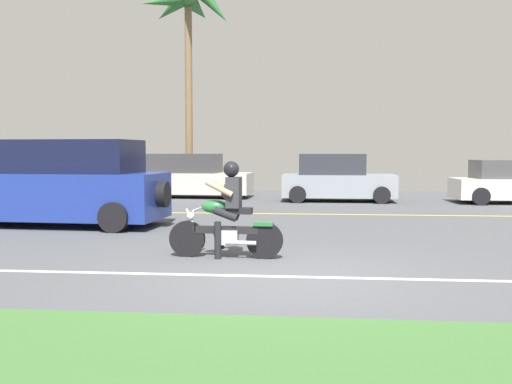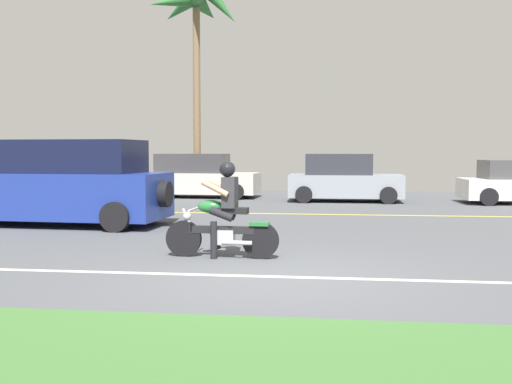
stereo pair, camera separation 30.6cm
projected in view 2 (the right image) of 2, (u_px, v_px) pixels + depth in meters
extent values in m
cube|color=#4C4F54|center=(291.00, 244.00, 11.11)|extent=(56.00, 30.00, 0.04)
cube|color=silver|center=(275.00, 277.00, 8.12)|extent=(50.40, 0.12, 0.01)
cube|color=yellow|center=(305.00, 214.00, 16.26)|extent=(50.40, 0.12, 0.01)
cylinder|color=black|center=(184.00, 238.00, 9.70)|extent=(0.58, 0.12, 0.58)
cylinder|color=black|center=(261.00, 240.00, 9.48)|extent=(0.58, 0.12, 0.58)
cylinder|color=#B7BAC1|center=(189.00, 224.00, 9.67)|extent=(0.26, 0.06, 0.50)
cube|color=black|center=(222.00, 230.00, 9.58)|extent=(1.06, 0.15, 0.12)
cube|color=#B7BAC1|center=(225.00, 237.00, 9.58)|extent=(0.32, 0.21, 0.23)
ellipsoid|color=#236B33|center=(211.00, 207.00, 9.59)|extent=(0.42, 0.23, 0.21)
cube|color=black|center=(233.00, 211.00, 9.53)|extent=(0.47, 0.24, 0.10)
cube|color=#236B33|center=(259.00, 224.00, 9.47)|extent=(0.32, 0.17, 0.06)
cylinder|color=#B7BAC1|center=(194.00, 209.00, 9.64)|extent=(0.07, 0.60, 0.03)
sphere|color=#B7BAC1|center=(187.00, 216.00, 9.67)|extent=(0.14, 0.14, 0.14)
cylinder|color=#B7BAC1|center=(237.00, 243.00, 9.43)|extent=(0.49, 0.09, 0.07)
cube|color=#2D2D33|center=(230.00, 192.00, 9.52)|extent=(0.23, 0.32, 0.48)
sphere|color=black|center=(227.00, 169.00, 9.50)|extent=(0.25, 0.25, 0.25)
cylinder|color=black|center=(224.00, 213.00, 9.66)|extent=(0.39, 0.15, 0.24)
cylinder|color=black|center=(221.00, 214.00, 9.47)|extent=(0.39, 0.15, 0.24)
cylinder|color=black|center=(214.00, 240.00, 9.48)|extent=(0.11, 0.11, 0.59)
cylinder|color=black|center=(215.00, 240.00, 9.73)|extent=(0.20, 0.12, 0.33)
cylinder|color=tan|center=(221.00, 187.00, 9.74)|extent=(0.44, 0.11, 0.27)
cylinder|color=tan|center=(215.00, 188.00, 9.36)|extent=(0.44, 0.11, 0.27)
cube|color=navy|center=(61.00, 195.00, 13.84)|extent=(4.91, 2.15, 1.03)
cube|color=black|center=(64.00, 156.00, 13.76)|extent=(3.55, 1.81, 0.74)
cylinder|color=black|center=(148.00, 209.00, 14.47)|extent=(0.65, 0.26, 0.64)
cylinder|color=black|center=(16.00, 206.00, 15.10)|extent=(0.65, 0.26, 0.64)
cylinder|color=black|center=(115.00, 217.00, 12.63)|extent=(0.65, 0.26, 0.64)
cylinder|color=black|center=(165.00, 194.00, 13.38)|extent=(0.23, 0.59, 0.58)
cube|color=navy|center=(39.00, 185.00, 20.27)|extent=(4.13, 1.80, 0.80)
cube|color=black|center=(31.00, 162.00, 20.25)|extent=(2.41, 1.52, 0.74)
cylinder|color=black|center=(69.00, 196.00, 19.22)|extent=(0.56, 0.19, 0.56)
cylinder|color=black|center=(12.00, 191.00, 21.35)|extent=(0.56, 0.19, 0.56)
cylinder|color=black|center=(91.00, 192.00, 20.90)|extent=(0.56, 0.19, 0.56)
cube|color=beige|center=(199.00, 183.00, 22.22)|extent=(4.42, 1.90, 0.76)
cube|color=#3B3A3D|center=(193.00, 163.00, 22.22)|extent=(2.59, 1.57, 0.70)
cylinder|color=black|center=(151.00, 191.00, 21.69)|extent=(0.57, 0.21, 0.56)
cylinder|color=black|center=(236.00, 192.00, 21.13)|extent=(0.57, 0.21, 0.56)
cylinder|color=black|center=(166.00, 188.00, 23.34)|extent=(0.57, 0.21, 0.56)
cylinder|color=black|center=(246.00, 189.00, 22.78)|extent=(0.57, 0.21, 0.56)
cube|color=#8C939E|center=(346.00, 186.00, 20.41)|extent=(3.79, 1.75, 0.76)
cube|color=#2D2F36|center=(339.00, 164.00, 20.40)|extent=(2.20, 1.50, 0.70)
cylinder|color=black|center=(304.00, 195.00, 19.77)|extent=(0.56, 0.18, 0.56)
cylinder|color=black|center=(388.00, 195.00, 19.40)|extent=(0.56, 0.18, 0.56)
cylinder|color=black|center=(307.00, 191.00, 21.47)|extent=(0.56, 0.18, 0.56)
cylinder|color=black|center=(384.00, 192.00, 21.10)|extent=(0.56, 0.18, 0.56)
cylinder|color=black|center=(489.00, 197.00, 18.75)|extent=(0.57, 0.20, 0.56)
cylinder|color=black|center=(474.00, 193.00, 20.47)|extent=(0.57, 0.20, 0.56)
cylinder|color=brown|center=(197.00, 97.00, 23.71)|extent=(0.28, 0.28, 7.65)
cone|color=#28662D|center=(219.00, 3.00, 23.34)|extent=(1.85, 0.76, 1.97)
cone|color=#28662D|center=(205.00, 9.00, 24.32)|extent=(1.08, 2.18, 1.06)
cone|color=#28662D|center=(182.00, 8.00, 24.08)|extent=(2.12, 1.83, 1.36)
cone|color=#28662D|center=(174.00, 1.00, 23.08)|extent=(2.14, 1.75, 1.15)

